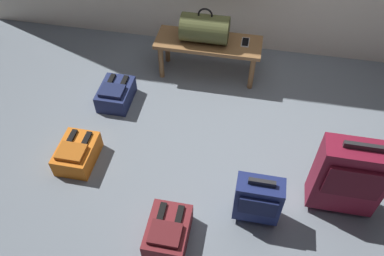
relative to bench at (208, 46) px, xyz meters
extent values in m
plane|color=slate|center=(0.36, -1.03, -0.33)|extent=(6.60, 6.60, 0.00)
cube|color=olive|center=(0.00, 0.00, 0.04)|extent=(1.00, 0.36, 0.04)
cylinder|color=olive|center=(-0.44, -0.13, -0.15)|extent=(0.05, 0.05, 0.36)
cylinder|color=olive|center=(0.44, -0.13, -0.15)|extent=(0.05, 0.05, 0.36)
cylinder|color=olive|center=(-0.44, 0.13, -0.15)|extent=(0.05, 0.05, 0.36)
cylinder|color=olive|center=(0.44, 0.13, -0.15)|extent=(0.05, 0.05, 0.36)
cylinder|color=#51562D|center=(-0.04, 0.00, 0.19)|extent=(0.44, 0.26, 0.26)
torus|color=black|center=(-0.04, 0.00, 0.33)|extent=(0.14, 0.02, 0.14)
cube|color=silver|center=(0.34, 0.04, 0.06)|extent=(0.07, 0.14, 0.01)
cube|color=black|center=(0.34, 0.04, 0.07)|extent=(0.06, 0.13, 0.00)
cube|color=maroon|center=(1.19, -1.31, 0.02)|extent=(0.46, 0.20, 0.61)
cube|color=#500E1C|center=(1.19, -1.42, 0.10)|extent=(0.37, 0.02, 0.28)
cube|color=#262628|center=(1.19, -1.31, 0.35)|extent=(0.26, 0.03, 0.04)
cylinder|color=black|center=(1.02, -1.24, -0.31)|extent=(0.02, 0.05, 0.05)
cylinder|color=black|center=(1.35, -1.24, -0.31)|extent=(0.02, 0.05, 0.05)
cube|color=navy|center=(0.60, -1.53, -0.10)|extent=(0.32, 0.16, 0.37)
cube|color=#11183E|center=(0.60, -1.62, -0.05)|extent=(0.26, 0.02, 0.17)
cube|color=#262628|center=(0.60, -1.53, 0.11)|extent=(0.18, 0.03, 0.04)
cylinder|color=black|center=(0.49, -1.47, -0.31)|extent=(0.02, 0.05, 0.05)
cylinder|color=black|center=(0.71, -1.47, -0.31)|extent=(0.02, 0.05, 0.05)
cube|color=orange|center=(-0.86, -1.28, -0.25)|extent=(0.28, 0.38, 0.17)
cube|color=#AD5514|center=(-0.86, -1.35, -0.14)|extent=(0.21, 0.17, 0.04)
cube|color=black|center=(-0.92, -1.22, -0.15)|extent=(0.04, 0.19, 0.02)
cube|color=black|center=(-0.79, -1.22, -0.15)|extent=(0.04, 0.19, 0.02)
cube|color=navy|center=(-0.77, -0.56, -0.25)|extent=(0.28, 0.38, 0.17)
cube|color=#182045|center=(-0.77, -0.62, -0.14)|extent=(0.21, 0.17, 0.04)
cube|color=black|center=(-0.83, -0.49, -0.15)|extent=(0.04, 0.19, 0.02)
cube|color=black|center=(-0.71, -0.49, -0.15)|extent=(0.04, 0.19, 0.02)
cube|color=maroon|center=(0.02, -1.81, -0.25)|extent=(0.28, 0.38, 0.17)
cube|color=#55181C|center=(0.02, -1.88, -0.14)|extent=(0.21, 0.17, 0.04)
cube|color=black|center=(-0.04, -1.74, -0.15)|extent=(0.04, 0.19, 0.02)
cube|color=black|center=(0.08, -1.74, -0.15)|extent=(0.04, 0.19, 0.02)
camera|label=1|loc=(0.41, -2.97, 2.19)|focal=35.74mm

